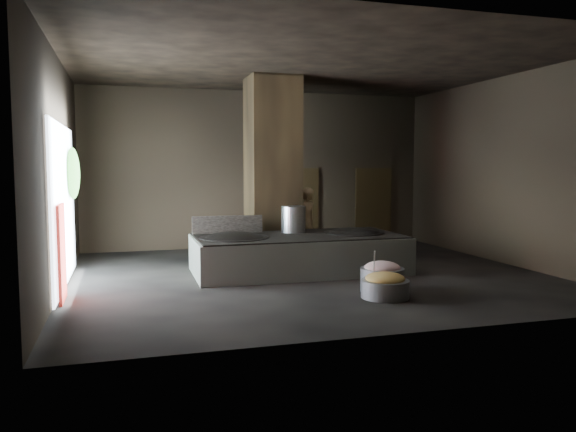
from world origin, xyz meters
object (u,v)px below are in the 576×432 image
object	(u,v)px
meat_basin	(382,280)
cook	(306,223)
stock_pot	(293,219)
veg_basin	(385,289)
hearth_platform	(298,254)
wok_left	(234,241)
wok_right	(354,236)

from	to	relation	value
meat_basin	cook	bearing A→B (deg)	91.66
stock_pot	veg_basin	bearing A→B (deg)	-77.89
cook	meat_basin	distance (m)	4.29
stock_pot	meat_basin	bearing A→B (deg)	-73.14
hearth_platform	veg_basin	size ratio (longest dim) A/B	5.33
cook	stock_pot	bearing A→B (deg)	30.63
wok_left	wok_right	world-z (taller)	wok_left
cook	veg_basin	xyz separation A→B (m)	(-0.04, -4.67, -0.74)
veg_basin	wok_right	bearing A→B (deg)	78.19
stock_pot	cook	size ratio (longest dim) A/B	0.33
wok_left	hearth_platform	bearing A→B (deg)	1.97
wok_left	veg_basin	world-z (taller)	wok_left
wok_right	cook	xyz separation A→B (m)	(-0.55, 1.86, 0.15)
hearth_platform	wok_left	world-z (taller)	wok_left
stock_pot	meat_basin	size ratio (longest dim) A/B	0.73
stock_pot	wok_left	bearing A→B (deg)	-158.20
hearth_platform	meat_basin	world-z (taller)	hearth_platform
stock_pot	cook	world-z (taller)	cook
hearth_platform	stock_pot	world-z (taller)	stock_pot
wok_left	wok_right	distance (m)	2.80
meat_basin	stock_pot	bearing A→B (deg)	106.86
veg_basin	meat_basin	bearing A→B (deg)	70.16
hearth_platform	cook	distance (m)	2.13
wok_right	meat_basin	size ratio (longest dim) A/B	1.65
hearth_platform	veg_basin	bearing A→B (deg)	-74.00
wok_right	cook	world-z (taller)	cook
wok_right	stock_pot	bearing A→B (deg)	158.96
wok_left	meat_basin	bearing A→B (deg)	-43.81
wok_right	stock_pot	size ratio (longest dim) A/B	2.25
hearth_platform	wok_left	xyz separation A→B (m)	(-1.45, -0.05, 0.35)
cook	veg_basin	world-z (taller)	cook
veg_basin	meat_basin	world-z (taller)	meat_basin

